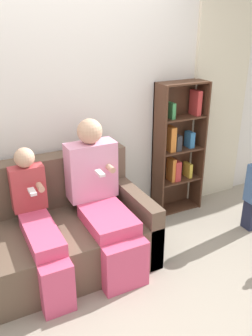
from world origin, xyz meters
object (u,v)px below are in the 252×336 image
object	(u,v)px
child_seated	(39,224)
bookshelf	(177,147)
couch	(48,236)
adult_seated	(101,194)

from	to	relation	value
child_seated	bookshelf	xyz separation A→B (m)	(1.65, 0.52, 0.21)
couch	child_seated	bearing A→B (deg)	-118.75
child_seated	bookshelf	distance (m)	1.75
adult_seated	bookshelf	distance (m)	1.19
adult_seated	bookshelf	world-z (taller)	bookshelf
couch	bookshelf	bearing A→B (deg)	12.70
child_seated	bookshelf	bearing A→B (deg)	17.47
adult_seated	bookshelf	bearing A→B (deg)	22.96
adult_seated	bookshelf	size ratio (longest dim) A/B	0.87
couch	bookshelf	xyz separation A→B (m)	(1.56, 0.35, 0.44)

